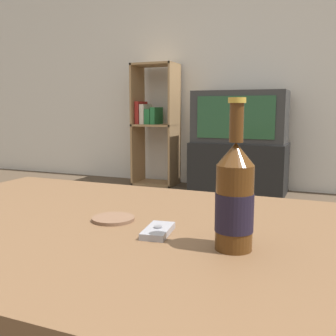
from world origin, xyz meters
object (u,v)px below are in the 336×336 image
at_px(tv_stand, 239,168).
at_px(bookshelf, 154,122).
at_px(beer_bottle, 235,198).
at_px(television, 240,117).
at_px(cell_phone, 158,231).

bearing_deg(tv_stand, bookshelf, 174.90).
relative_size(bookshelf, beer_bottle, 4.19).
bearing_deg(bookshelf, television, -5.35).
xyz_separation_m(television, bookshelf, (-0.88, 0.08, -0.06)).
relative_size(tv_stand, television, 1.04).
xyz_separation_m(beer_bottle, cell_phone, (-0.17, 0.03, -0.09)).
relative_size(tv_stand, bookshelf, 0.70).
xyz_separation_m(tv_stand, cell_phone, (0.43, -2.77, 0.27)).
bearing_deg(cell_phone, television, 91.10).
distance_m(television, bookshelf, 0.89).
distance_m(tv_stand, television, 0.46).
distance_m(bookshelf, cell_phone, 3.14).
bearing_deg(bookshelf, cell_phone, -65.18).
bearing_deg(tv_stand, television, -90.00).
relative_size(television, cell_phone, 7.43).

